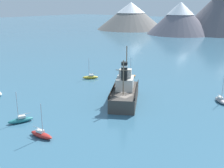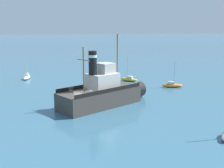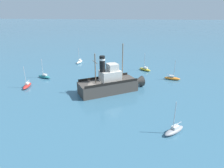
{
  "view_description": "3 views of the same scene",
  "coord_description": "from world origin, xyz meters",
  "px_view_note": "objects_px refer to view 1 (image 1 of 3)",
  "views": [
    {
      "loc": [
        26.54,
        -36.96,
        17.57
      ],
      "look_at": [
        -3.95,
        1.77,
        3.26
      ],
      "focal_mm": 45.0,
      "sensor_mm": 36.0,
      "label": 1
    },
    {
      "loc": [
        35.95,
        -3.53,
        11.2
      ],
      "look_at": [
        -3.39,
        4.54,
        2.69
      ],
      "focal_mm": 45.0,
      "sensor_mm": 36.0,
      "label": 2
    },
    {
      "loc": [
        36.79,
        7.03,
        16.43
      ],
      "look_at": [
        0.09,
        3.44,
        2.43
      ],
      "focal_mm": 32.0,
      "sensor_mm": 36.0,
      "label": 3
    }
  ],
  "objects_px": {
    "sailboat_grey": "(220,100)",
    "old_tugboat": "(125,92)",
    "sailboat_yellow": "(90,77)",
    "sailboat_orange": "(130,76)",
    "sailboat_teal": "(21,120)",
    "sailboat_red": "(41,134)"
  },
  "relations": [
    {
      "from": "sailboat_grey",
      "to": "old_tugboat",
      "type": "bearing_deg",
      "value": -143.47
    },
    {
      "from": "old_tugboat",
      "to": "sailboat_grey",
      "type": "bearing_deg",
      "value": 36.53
    },
    {
      "from": "sailboat_yellow",
      "to": "sailboat_grey",
      "type": "xyz_separation_m",
      "value": [
        30.01,
        2.38,
        0.0
      ]
    },
    {
      "from": "sailboat_orange",
      "to": "sailboat_teal",
      "type": "xyz_separation_m",
      "value": [
        1.91,
        -31.8,
        0.0
      ]
    },
    {
      "from": "sailboat_yellow",
      "to": "sailboat_orange",
      "type": "bearing_deg",
      "value": 41.38
    },
    {
      "from": "sailboat_yellow",
      "to": "sailboat_orange",
      "type": "xyz_separation_m",
      "value": [
        7.08,
        6.24,
        0.0
      ]
    },
    {
      "from": "sailboat_orange",
      "to": "old_tugboat",
      "type": "bearing_deg",
      "value": -58.18
    },
    {
      "from": "old_tugboat",
      "to": "sailboat_orange",
      "type": "distance_m",
      "value": 16.86
    },
    {
      "from": "sailboat_red",
      "to": "sailboat_orange",
      "type": "bearing_deg",
      "value": 104.23
    },
    {
      "from": "sailboat_yellow",
      "to": "sailboat_grey",
      "type": "bearing_deg",
      "value": 4.54
    },
    {
      "from": "old_tugboat",
      "to": "sailboat_red",
      "type": "bearing_deg",
      "value": -91.51
    },
    {
      "from": "sailboat_orange",
      "to": "sailboat_grey",
      "type": "relative_size",
      "value": 1.0
    },
    {
      "from": "old_tugboat",
      "to": "sailboat_grey",
      "type": "distance_m",
      "value": 17.57
    },
    {
      "from": "old_tugboat",
      "to": "sailboat_teal",
      "type": "relative_size",
      "value": 2.89
    },
    {
      "from": "sailboat_yellow",
      "to": "sailboat_teal",
      "type": "xyz_separation_m",
      "value": [
        8.99,
        -25.56,
        0.0
      ]
    },
    {
      "from": "sailboat_yellow",
      "to": "sailboat_red",
      "type": "relative_size",
      "value": 1.0
    },
    {
      "from": "sailboat_red",
      "to": "sailboat_teal",
      "type": "height_order",
      "value": "same"
    },
    {
      "from": "old_tugboat",
      "to": "sailboat_orange",
      "type": "height_order",
      "value": "old_tugboat"
    },
    {
      "from": "sailboat_yellow",
      "to": "sailboat_teal",
      "type": "relative_size",
      "value": 1.0
    },
    {
      "from": "sailboat_grey",
      "to": "sailboat_yellow",
      "type": "bearing_deg",
      "value": -175.46
    },
    {
      "from": "sailboat_grey",
      "to": "sailboat_orange",
      "type": "bearing_deg",
      "value": 170.45
    },
    {
      "from": "sailboat_grey",
      "to": "sailboat_teal",
      "type": "xyz_separation_m",
      "value": [
        -21.02,
        -27.94,
        0.0
      ]
    }
  ]
}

